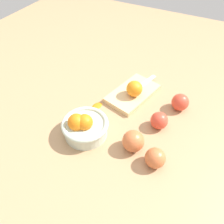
# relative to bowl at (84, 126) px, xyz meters

# --- Properties ---
(ground_plane) EXTENTS (2.40, 2.40, 0.00)m
(ground_plane) POSITION_rel_bowl_xyz_m (0.14, -0.07, -0.04)
(ground_plane) COLOR tan
(bowl) EXTENTS (0.18, 0.18, 0.11)m
(bowl) POSITION_rel_bowl_xyz_m (0.00, 0.00, 0.00)
(bowl) COLOR beige
(bowl) RESTS_ON ground_plane
(cutting_board) EXTENTS (0.28, 0.20, 0.02)m
(cutting_board) POSITION_rel_bowl_xyz_m (0.30, -0.08, -0.03)
(cutting_board) COLOR #DBB77F
(cutting_board) RESTS_ON ground_plane
(orange_on_board) EXTENTS (0.07, 0.07, 0.07)m
(orange_on_board) POSITION_rel_bowl_xyz_m (0.28, -0.09, 0.01)
(orange_on_board) COLOR orange
(orange_on_board) RESTS_ON cutting_board
(knife) EXTENTS (0.15, 0.06, 0.01)m
(knife) POSITION_rel_bowl_xyz_m (0.36, -0.10, -0.02)
(knife) COLOR silver
(knife) RESTS_ON cutting_board
(apple_front_right) EXTENTS (0.07, 0.07, 0.07)m
(apple_front_right) POSITION_rel_bowl_xyz_m (0.17, -0.25, -0.01)
(apple_front_right) COLOR #D6422D
(apple_front_right) RESTS_ON ground_plane
(apple_front_left) EXTENTS (0.08, 0.08, 0.08)m
(apple_front_left) POSITION_rel_bowl_xyz_m (0.02, -0.20, -0.00)
(apple_front_left) COLOR #CC6638
(apple_front_left) RESTS_ON ground_plane
(apple_front_left_2) EXTENTS (0.07, 0.07, 0.07)m
(apple_front_left_2) POSITION_rel_bowl_xyz_m (-0.00, -0.29, -0.01)
(apple_front_left_2) COLOR #CC6638
(apple_front_left_2) RESTS_ON ground_plane
(apple_front_right_2) EXTENTS (0.07, 0.07, 0.07)m
(apple_front_right_2) POSITION_rel_bowl_xyz_m (0.31, -0.29, -0.01)
(apple_front_right_2) COLOR #D6422D
(apple_front_right_2) RESTS_ON ground_plane
(citrus_peel) EXTENTS (0.06, 0.05, 0.01)m
(citrus_peel) POSITION_rel_bowl_xyz_m (0.16, 0.04, -0.04)
(citrus_peel) COLOR orange
(citrus_peel) RESTS_ON ground_plane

